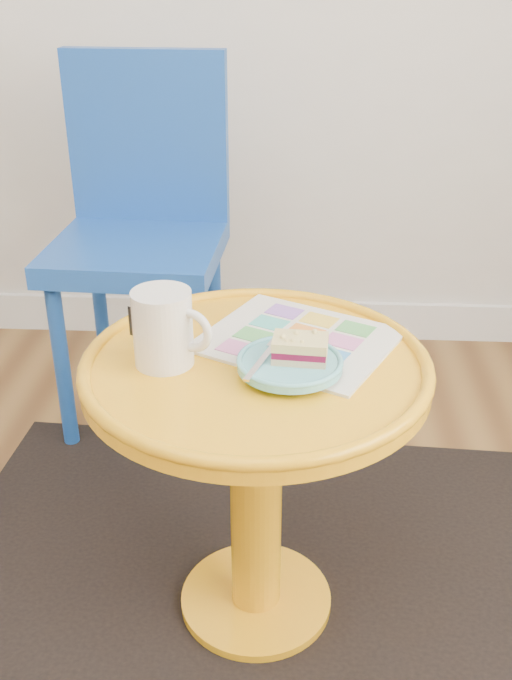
# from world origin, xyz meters

# --- Properties ---
(rug) EXTENTS (1.36, 1.17, 0.01)m
(rug) POSITION_xyz_m (0.79, 0.84, 0.00)
(rug) COLOR black
(rug) RESTS_ON ground
(side_table) EXTENTS (0.56, 0.56, 0.53)m
(side_table) POSITION_xyz_m (0.79, 0.84, 0.38)
(side_table) COLOR #F1A214
(side_table) RESTS_ON ground
(chair) EXTENTS (0.42, 0.42, 0.91)m
(chair) POSITION_xyz_m (0.46, 1.57, 0.52)
(chair) COLOR #1A4DAC
(chair) RESTS_ON ground
(newspaper) EXTENTS (0.38, 0.36, 0.01)m
(newspaper) POSITION_xyz_m (0.85, 0.92, 0.53)
(newspaper) COLOR silver
(newspaper) RESTS_ON side_table
(mug) EXTENTS (0.13, 0.09, 0.12)m
(mug) POSITION_xyz_m (0.65, 0.83, 0.59)
(mug) COLOR silver
(mug) RESTS_ON side_table
(plate) EXTENTS (0.16, 0.16, 0.02)m
(plate) POSITION_xyz_m (0.84, 0.81, 0.55)
(plate) COLOR #61BFCD
(plate) RESTS_ON newspaper
(cake_slice) EXTENTS (0.09, 0.06, 0.04)m
(cake_slice) POSITION_xyz_m (0.86, 0.81, 0.57)
(cake_slice) COLOR #D3BC8C
(cake_slice) RESTS_ON plate
(fork) EXTENTS (0.06, 0.14, 0.00)m
(fork) POSITION_xyz_m (0.80, 0.81, 0.55)
(fork) COLOR silver
(fork) RESTS_ON plate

